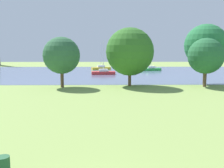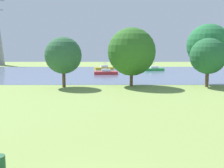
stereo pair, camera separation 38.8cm
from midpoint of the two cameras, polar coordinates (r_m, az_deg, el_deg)
The scene contains 10 objects.
ground_plane at distance 29.49m, azimuth -2.12°, elevation -2.31°, with size 160.00×160.00×0.00m, color #7F994C.
litter_bin at distance 11.82m, azimuth -23.64°, elevation -16.15°, with size 0.56×0.56×0.80m, color #1E512D.
water_surface at distance 57.28m, azimuth -1.57°, elevation 2.47°, with size 140.00×40.00×0.02m, color slate.
sailboat_yellow at distance 66.39m, azimuth -2.57°, elevation 3.55°, with size 5.03×2.99×6.85m.
sailboat_green at distance 63.55m, azimuth 8.32°, elevation 3.31°, with size 5.02×2.57×7.32m.
sailboat_red at distance 53.28m, azimuth -2.11°, elevation 2.58°, with size 4.90×1.88×6.71m.
tree_west_far at distance 35.46m, azimuth -11.27°, elevation 6.13°, with size 4.92×4.92×6.74m.
tree_east_far at distance 36.19m, azimuth 3.61°, elevation 7.05°, with size 6.61×6.61×8.06m.
tree_mid_shore at distance 37.44m, azimuth 19.54°, elevation 5.77°, with size 4.81×4.81×6.59m.
tree_east_near at distance 40.48m, azimuth 19.55°, elevation 7.93°, with size 6.15×6.15×8.72m.
Camera 1 is at (0.40, -7.06, 5.02)m, focal length 41.87 mm.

